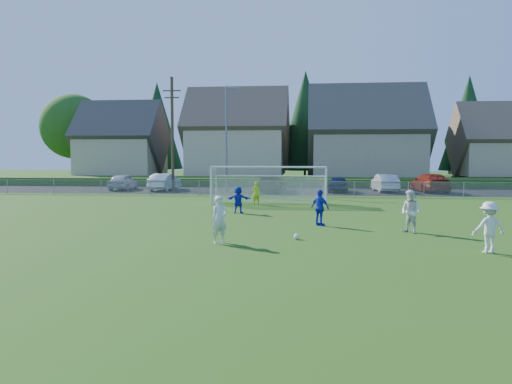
# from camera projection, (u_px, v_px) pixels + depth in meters

# --- Properties ---
(ground) EXTENTS (160.00, 160.00, 0.00)m
(ground) POSITION_uv_depth(u_px,v_px,m) (230.00, 252.00, 16.68)
(ground) COLOR #193D0C
(ground) RESTS_ON ground
(asphalt_lot) EXTENTS (60.00, 60.00, 0.00)m
(asphalt_lot) POSITION_uv_depth(u_px,v_px,m) (280.00, 191.00, 43.94)
(asphalt_lot) COLOR black
(asphalt_lot) RESTS_ON ground
(grass_embankment) EXTENTS (70.00, 6.00, 0.80)m
(grass_embankment) POSITION_uv_depth(u_px,v_px,m) (284.00, 182.00, 51.35)
(grass_embankment) COLOR #1E420F
(grass_embankment) RESTS_ON ground
(soccer_ball) EXTENTS (0.22, 0.22, 0.22)m
(soccer_ball) POSITION_uv_depth(u_px,v_px,m) (297.00, 237.00, 19.11)
(soccer_ball) COLOR white
(soccer_ball) RESTS_ON ground
(player_white_a) EXTENTS (0.75, 0.72, 1.74)m
(player_white_a) POSITION_uv_depth(u_px,v_px,m) (220.00, 220.00, 18.25)
(player_white_a) COLOR silver
(player_white_a) RESTS_ON ground
(player_white_b) EXTENTS (1.08, 1.10, 1.78)m
(player_white_b) POSITION_uv_depth(u_px,v_px,m) (411.00, 212.00, 20.59)
(player_white_b) COLOR silver
(player_white_b) RESTS_ON ground
(player_white_c) EXTENTS (1.19, 0.81, 1.71)m
(player_white_c) POSITION_uv_depth(u_px,v_px,m) (489.00, 227.00, 16.50)
(player_white_c) COLOR silver
(player_white_c) RESTS_ON ground
(player_blue_a) EXTENTS (1.00, 0.92, 1.65)m
(player_blue_a) POSITION_uv_depth(u_px,v_px,m) (320.00, 208.00, 22.72)
(player_blue_a) COLOR #1427BE
(player_blue_a) RESTS_ON ground
(player_blue_b) EXTENTS (1.42, 0.61, 1.48)m
(player_blue_b) POSITION_uv_depth(u_px,v_px,m) (238.00, 200.00, 27.55)
(player_blue_b) COLOR #1427BE
(player_blue_b) RESTS_ON ground
(goalkeeper) EXTENTS (0.63, 0.53, 1.48)m
(goalkeeper) POSITION_uv_depth(u_px,v_px,m) (256.00, 193.00, 32.08)
(goalkeeper) COLOR #B8EC1B
(goalkeeper) RESTS_ON ground
(car_a) EXTENTS (1.81, 4.29, 1.45)m
(car_a) POSITION_uv_depth(u_px,v_px,m) (123.00, 182.00, 45.24)
(car_a) COLOR #B3B4BB
(car_a) RESTS_ON ground
(car_b) EXTENTS (1.90, 4.63, 1.49)m
(car_b) POSITION_uv_depth(u_px,v_px,m) (165.00, 182.00, 44.67)
(car_b) COLOR white
(car_b) RESTS_ON ground
(car_d) EXTENTS (2.49, 5.25, 1.48)m
(car_d) POSITION_uv_depth(u_px,v_px,m) (271.00, 183.00, 42.70)
(car_d) COLOR black
(car_d) RESTS_ON ground
(car_e) EXTENTS (2.02, 4.20, 1.39)m
(car_e) POSITION_uv_depth(u_px,v_px,m) (338.00, 184.00, 42.58)
(car_e) COLOR #11193E
(car_e) RESTS_ON ground
(car_f) EXTENTS (1.89, 4.64, 1.50)m
(car_f) POSITION_uv_depth(u_px,v_px,m) (385.00, 183.00, 42.87)
(car_f) COLOR silver
(car_f) RESTS_ON ground
(car_g) EXTENTS (2.77, 5.66, 1.58)m
(car_g) POSITION_uv_depth(u_px,v_px,m) (430.00, 183.00, 42.60)
(car_g) COLOR maroon
(car_g) RESTS_ON ground
(soccer_goal) EXTENTS (7.42, 1.90, 2.50)m
(soccer_goal) POSITION_uv_depth(u_px,v_px,m) (269.00, 179.00, 32.47)
(soccer_goal) COLOR white
(soccer_goal) RESTS_ON ground
(chainlink_fence) EXTENTS (52.06, 0.06, 1.20)m
(chainlink_fence) POSITION_uv_depth(u_px,v_px,m) (275.00, 188.00, 38.44)
(chainlink_fence) COLOR gray
(chainlink_fence) RESTS_ON ground
(streetlight) EXTENTS (1.38, 0.18, 9.00)m
(streetlight) POSITION_uv_depth(u_px,v_px,m) (227.00, 135.00, 42.56)
(streetlight) COLOR slate
(streetlight) RESTS_ON ground
(utility_pole) EXTENTS (1.60, 0.26, 10.00)m
(utility_pole) POSITION_uv_depth(u_px,v_px,m) (172.00, 133.00, 44.07)
(utility_pole) COLOR #473321
(utility_pole) RESTS_ON ground
(houses_row) EXTENTS (53.90, 11.45, 13.27)m
(houses_row) POSITION_uv_depth(u_px,v_px,m) (305.00, 119.00, 58.00)
(houses_row) COLOR tan
(houses_row) RESTS_ON ground
(tree_row) EXTENTS (65.98, 12.36, 13.80)m
(tree_row) POSITION_uv_depth(u_px,v_px,m) (298.00, 125.00, 64.35)
(tree_row) COLOR #382616
(tree_row) RESTS_ON ground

